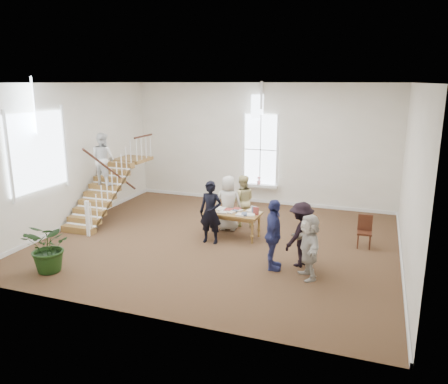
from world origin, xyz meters
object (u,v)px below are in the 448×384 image
at_px(floor_plant, 50,247).
at_px(side_chair, 365,229).
at_px(police_officer, 211,212).
at_px(woman_cluster_b, 301,234).
at_px(woman_cluster_a, 273,235).
at_px(woman_cluster_c, 309,246).
at_px(elderly_woman, 228,203).
at_px(library_table, 233,215).
at_px(person_yellow, 242,201).

height_order(floor_plant, side_chair, floor_plant).
relative_size(police_officer, woman_cluster_b, 1.10).
xyz_separation_m(woman_cluster_a, floor_plant, (-5.06, -1.98, -0.25)).
height_order(police_officer, woman_cluster_c, police_officer).
height_order(elderly_woman, woman_cluster_a, woman_cluster_a).
bearing_deg(woman_cluster_c, elderly_woman, -160.25).
xyz_separation_m(police_officer, elderly_woman, (0.10, 1.25, -0.04)).
height_order(woman_cluster_b, floor_plant, woman_cluster_b).
xyz_separation_m(library_table, woman_cluster_a, (1.66, -1.86, 0.20)).
xyz_separation_m(woman_cluster_b, woman_cluster_c, (0.30, -0.65, -0.04)).
xyz_separation_m(floor_plant, side_chair, (7.13, 4.35, -0.13)).
xyz_separation_m(elderly_woman, floor_plant, (-3.04, -4.44, -0.23)).
bearing_deg(woman_cluster_c, woman_cluster_b, 176.80).
distance_m(elderly_woman, person_yellow, 0.58).
height_order(woman_cluster_b, woman_cluster_c, woman_cluster_b).
bearing_deg(police_officer, elderly_woman, 84.73).
relative_size(woman_cluster_c, side_chair, 1.71).
distance_m(woman_cluster_c, side_chair, 2.83).
bearing_deg(woman_cluster_c, side_chair, 127.48).
relative_size(elderly_woman, side_chair, 1.89).
relative_size(elderly_woman, floor_plant, 1.35).
xyz_separation_m(woman_cluster_b, side_chair, (1.47, 1.91, -0.32)).
distance_m(woman_cluster_a, side_chair, 3.17).
distance_m(woman_cluster_b, floor_plant, 6.17).
bearing_deg(floor_plant, library_table, 48.48).
relative_size(library_table, person_yellow, 1.01).
height_order(police_officer, person_yellow, police_officer).
relative_size(police_officer, woman_cluster_c, 1.16).
distance_m(library_table, side_chair, 3.77).
height_order(woman_cluster_a, floor_plant, woman_cluster_a).
distance_m(library_table, woman_cluster_b, 2.67).
xyz_separation_m(woman_cluster_a, woman_cluster_b, (0.60, 0.45, -0.06)).
bearing_deg(library_table, police_officer, -122.39).
xyz_separation_m(elderly_woman, woman_cluster_c, (2.92, -2.65, -0.08)).
distance_m(police_officer, elderly_woman, 1.25).
height_order(library_table, woman_cluster_b, woman_cluster_b).
distance_m(police_officer, woman_cluster_c, 3.33).
distance_m(police_officer, side_chair, 4.37).
distance_m(library_table, floor_plant, 5.13).
bearing_deg(side_chair, elderly_woman, 176.32).
xyz_separation_m(person_yellow, side_chair, (3.79, -0.59, -0.33)).
bearing_deg(side_chair, woman_cluster_b, -129.94).
relative_size(elderly_woman, woman_cluster_a, 0.97).
xyz_separation_m(elderly_woman, woman_cluster_a, (2.02, -2.45, 0.03)).
height_order(elderly_woman, woman_cluster_c, elderly_woman).
bearing_deg(elderly_woman, person_yellow, -128.70).
distance_m(person_yellow, side_chair, 3.85).
xyz_separation_m(police_officer, woman_cluster_a, (2.12, -1.20, -0.02)).
bearing_deg(library_table, woman_cluster_a, -45.58).
height_order(police_officer, floor_plant, police_officer).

